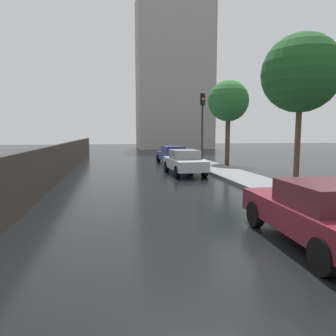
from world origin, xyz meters
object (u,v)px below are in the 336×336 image
object	(u,v)px
traffic_light	(202,117)
street_tree_near	(301,74)
car_blue_near_kerb	(172,154)
street_tree_mid	(228,101)
car_maroon_mid_road	(321,213)
car_silver_far_ahead	(184,162)

from	to	relation	value
traffic_light	street_tree_near	world-z (taller)	street_tree_near
car_blue_near_kerb	street_tree_mid	distance (m)	5.89
car_blue_near_kerb	car_maroon_mid_road	world-z (taller)	car_maroon_mid_road
car_silver_far_ahead	street_tree_mid	world-z (taller)	street_tree_mid
car_maroon_mid_road	street_tree_near	world-z (taller)	street_tree_near
car_blue_near_kerb	car_silver_far_ahead	bearing A→B (deg)	-98.84
car_maroon_mid_road	street_tree_mid	world-z (taller)	street_tree_mid
car_maroon_mid_road	car_silver_far_ahead	world-z (taller)	car_silver_far_ahead
traffic_light	car_silver_far_ahead	bearing A→B (deg)	-129.98
traffic_light	street_tree_mid	distance (m)	4.32
street_tree_near	traffic_light	bearing A→B (deg)	113.04
street_tree_mid	car_silver_far_ahead	bearing A→B (deg)	-132.74
street_tree_near	street_tree_mid	distance (m)	9.27
car_silver_far_ahead	traffic_light	size ratio (longest dim) A/B	0.89
car_blue_near_kerb	traffic_light	size ratio (longest dim) A/B	0.85
traffic_light	street_tree_mid	size ratio (longest dim) A/B	0.76
street_tree_near	street_tree_mid	xyz separation A→B (m)	(0.19, 9.26, -0.32)
traffic_light	street_tree_near	distance (m)	7.07
traffic_light	street_tree_near	size ratio (longest dim) A/B	0.70
car_maroon_mid_road	street_tree_mid	distance (m)	17.44
car_silver_far_ahead	car_maroon_mid_road	bearing A→B (deg)	-90.49
car_blue_near_kerb	car_silver_far_ahead	distance (m)	6.35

